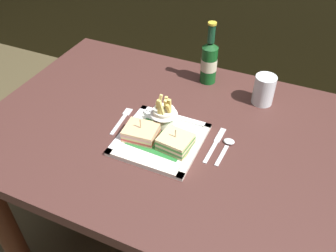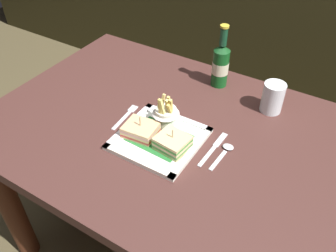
{
  "view_description": "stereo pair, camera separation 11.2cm",
  "coord_description": "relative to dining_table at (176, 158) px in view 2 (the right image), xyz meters",
  "views": [
    {
      "loc": [
        0.33,
        -0.81,
        1.49
      ],
      "look_at": [
        -0.01,
        -0.03,
        0.76
      ],
      "focal_mm": 37.92,
      "sensor_mm": 36.0,
      "label": 1
    },
    {
      "loc": [
        0.43,
        -0.76,
        1.49
      ],
      "look_at": [
        -0.01,
        -0.03,
        0.76
      ],
      "focal_mm": 37.92,
      "sensor_mm": 36.0,
      "label": 2
    }
  ],
  "objects": [
    {
      "name": "ground_plane",
      "position": [
        0.0,
        0.0,
        -0.59
      ],
      "size": [
        6.0,
        6.0,
        0.0
      ],
      "primitive_type": "plane",
      "color": "#4E442B"
    },
    {
      "name": "dining_table",
      "position": [
        0.0,
        0.0,
        0.0
      ],
      "size": [
        1.29,
        0.86,
        0.72
      ],
      "color": "#462723",
      "rests_on": "ground_plane"
    },
    {
      "name": "water_glass",
      "position": [
        0.22,
        0.27,
        0.18
      ],
      "size": [
        0.07,
        0.07,
        0.11
      ],
      "color": "silver",
      "rests_on": "dining_table"
    },
    {
      "name": "beer_bottle",
      "position": [
        -0.0,
        0.32,
        0.22
      ],
      "size": [
        0.06,
        0.06,
        0.24
      ],
      "color": "#12501D",
      "rests_on": "dining_table"
    },
    {
      "name": "sandwich_half_left",
      "position": [
        -0.08,
        -0.09,
        0.16
      ],
      "size": [
        0.11,
        0.09,
        0.07
      ],
      "color": "#DFB885",
      "rests_on": "square_plate"
    },
    {
      "name": "knife",
      "position": [
        0.14,
        -0.01,
        0.13
      ],
      "size": [
        0.02,
        0.17,
        0.0
      ],
      "color": "silver",
      "rests_on": "dining_table"
    },
    {
      "name": "sandwich_half_right",
      "position": [
        0.04,
        -0.09,
        0.16
      ],
      "size": [
        0.1,
        0.1,
        0.07
      ],
      "color": "#D6B77F",
      "rests_on": "square_plate"
    },
    {
      "name": "fork",
      "position": [
        -0.19,
        -0.02,
        0.13
      ],
      "size": [
        0.03,
        0.14,
        0.0
      ],
      "color": "silver",
      "rests_on": "dining_table"
    },
    {
      "name": "spoon",
      "position": [
        0.18,
        -0.0,
        0.13
      ],
      "size": [
        0.04,
        0.13,
        0.01
      ],
      "color": "silver",
      "rests_on": "dining_table"
    },
    {
      "name": "square_plate",
      "position": [
        -0.02,
        -0.07,
        0.14
      ],
      "size": [
        0.25,
        0.25,
        0.02
      ],
      "color": "white",
      "rests_on": "dining_table"
    },
    {
      "name": "fries_cup",
      "position": [
        -0.04,
        -0.0,
        0.18
      ],
      "size": [
        0.09,
        0.09,
        0.11
      ],
      "color": "silver",
      "rests_on": "square_plate"
    }
  ]
}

